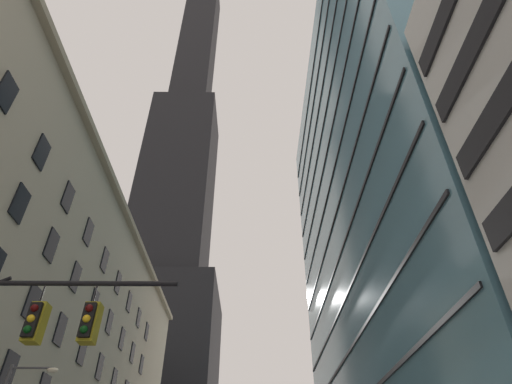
{
  "coord_description": "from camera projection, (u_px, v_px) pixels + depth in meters",
  "views": [
    {
      "loc": [
        3.15,
        -7.49,
        1.87
      ],
      "look_at": [
        3.41,
        21.08,
        23.76
      ],
      "focal_mm": 29.21,
      "sensor_mm": 36.0,
      "label": 1
    }
  ],
  "objects": [
    {
      "name": "station_building",
      "position": [
        0.0,
        328.0,
        35.41
      ],
      "size": [
        15.34,
        67.74,
        28.46
      ],
      "color": "#B2A88E",
      "rests_on": "ground"
    },
    {
      "name": "glass_office_midrise",
      "position": [
        414.0,
        208.0,
        42.44
      ],
      "size": [
        17.25,
        43.84,
        52.78
      ],
      "color": "teal",
      "rests_on": "ground"
    },
    {
      "name": "dark_skyscraper",
      "position": [
        171.0,
        228.0,
        116.4
      ],
      "size": [
        28.66,
        28.66,
        218.53
      ],
      "color": "black",
      "rests_on": "ground"
    }
  ]
}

